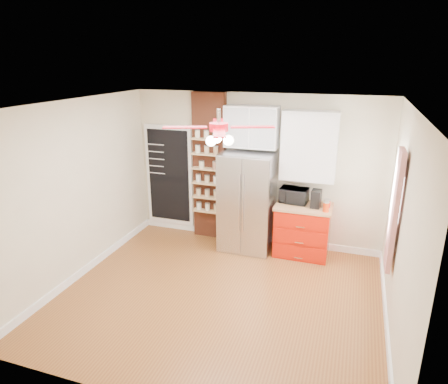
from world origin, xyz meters
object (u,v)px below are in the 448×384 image
(ceiling_fan, at_px, (219,128))
(pantry_jar_oats, at_px, (202,165))
(toaster_oven, at_px, (294,195))
(fridge, at_px, (247,202))
(canister_left, at_px, (326,207))
(coffee_maker, at_px, (316,199))
(red_cabinet, at_px, (302,230))

(ceiling_fan, distance_m, pantry_jar_oats, 2.24)
(toaster_oven, distance_m, pantry_jar_oats, 1.72)
(fridge, xyz_separation_m, canister_left, (1.34, -0.13, 0.10))
(canister_left, bearing_deg, pantry_jar_oats, 173.27)
(coffee_maker, bearing_deg, red_cabinet, 179.55)
(toaster_oven, bearing_deg, coffee_maker, -11.78)
(red_cabinet, relative_size, canister_left, 6.04)
(pantry_jar_oats, bearing_deg, toaster_oven, 0.41)
(red_cabinet, height_order, coffee_maker, coffee_maker)
(fridge, relative_size, red_cabinet, 1.86)
(red_cabinet, height_order, toaster_oven, toaster_oven)
(fridge, height_order, toaster_oven, fridge)
(toaster_oven, relative_size, canister_left, 2.97)
(ceiling_fan, bearing_deg, red_cabinet, 61.29)
(toaster_oven, bearing_deg, fridge, -164.37)
(red_cabinet, distance_m, pantry_jar_oats, 2.11)
(ceiling_fan, bearing_deg, toaster_oven, 67.74)
(ceiling_fan, bearing_deg, canister_left, 49.39)
(fridge, distance_m, red_cabinet, 1.06)
(coffee_maker, bearing_deg, ceiling_fan, -120.43)
(ceiling_fan, xyz_separation_m, toaster_oven, (0.73, 1.78, -1.40))
(red_cabinet, relative_size, ceiling_fan, 0.67)
(fridge, height_order, canister_left, fridge)
(ceiling_fan, height_order, coffee_maker, ceiling_fan)
(fridge, distance_m, toaster_oven, 0.81)
(ceiling_fan, height_order, toaster_oven, ceiling_fan)
(canister_left, height_order, pantry_jar_oats, pantry_jar_oats)
(coffee_maker, bearing_deg, canister_left, -39.19)
(fridge, xyz_separation_m, ceiling_fan, (0.05, -1.63, 1.55))
(red_cabinet, height_order, ceiling_fan, ceiling_fan)
(coffee_maker, bearing_deg, fridge, -174.89)
(red_cabinet, height_order, pantry_jar_oats, pantry_jar_oats)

